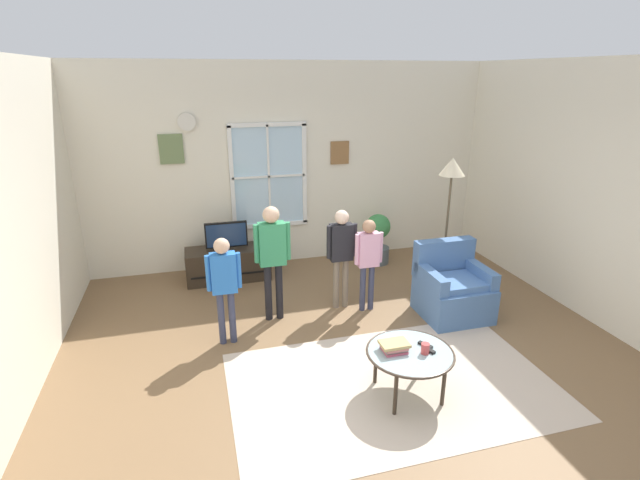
# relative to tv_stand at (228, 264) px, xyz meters

# --- Properties ---
(ground_plane) EXTENTS (6.53, 6.81, 0.02)m
(ground_plane) POSITION_rel_tv_stand_xyz_m (1.05, -2.63, -0.24)
(ground_plane) COLOR brown
(back_wall) EXTENTS (5.93, 0.17, 2.95)m
(back_wall) POSITION_rel_tv_stand_xyz_m (1.04, 0.53, 1.25)
(back_wall) COLOR silver
(back_wall) RESTS_ON ground_plane
(area_rug) EXTENTS (3.01, 1.87, 0.01)m
(area_rug) POSITION_rel_tv_stand_xyz_m (1.26, -2.88, -0.22)
(area_rug) COLOR #C6B29E
(area_rug) RESTS_ON ground_plane
(tv_stand) EXTENTS (1.16, 0.48, 0.45)m
(tv_stand) POSITION_rel_tv_stand_xyz_m (0.00, 0.00, 0.00)
(tv_stand) COLOR #2D2319
(tv_stand) RESTS_ON ground_plane
(television) EXTENTS (0.58, 0.08, 0.39)m
(television) POSITION_rel_tv_stand_xyz_m (0.00, -0.00, 0.43)
(television) COLOR #4C4C4C
(television) RESTS_ON tv_stand
(armchair) EXTENTS (0.76, 0.74, 0.87)m
(armchair) POSITION_rel_tv_stand_xyz_m (2.51, -1.77, 0.10)
(armchair) COLOR #476B9E
(armchair) RESTS_ON ground_plane
(coffee_table) EXTENTS (0.79, 0.79, 0.45)m
(coffee_table) POSITION_rel_tv_stand_xyz_m (1.35, -3.03, 0.19)
(coffee_table) COLOR #99B2B7
(coffee_table) RESTS_ON ground_plane
(book_stack) EXTENTS (0.25, 0.18, 0.09)m
(book_stack) POSITION_rel_tv_stand_xyz_m (1.21, -2.98, 0.26)
(book_stack) COLOR #C04F66
(book_stack) RESTS_ON coffee_table
(cup) EXTENTS (0.07, 0.07, 0.10)m
(cup) POSITION_rel_tv_stand_xyz_m (1.46, -3.08, 0.26)
(cup) COLOR #BF3F3F
(cup) RESTS_ON coffee_table
(remote_near_books) EXTENTS (0.10, 0.14, 0.02)m
(remote_near_books) POSITION_rel_tv_stand_xyz_m (1.52, -2.98, 0.23)
(remote_near_books) COLOR black
(remote_near_books) RESTS_ON coffee_table
(remote_near_cup) EXTENTS (0.08, 0.15, 0.02)m
(remote_near_cup) POSITION_rel_tv_stand_xyz_m (1.51, -3.05, 0.23)
(remote_near_cup) COLOR black
(remote_near_cup) RESTS_ON coffee_table
(person_green_shirt) EXTENTS (0.42, 0.19, 1.39)m
(person_green_shirt) POSITION_rel_tv_stand_xyz_m (0.42, -1.32, 0.64)
(person_green_shirt) COLOR black
(person_green_shirt) RESTS_ON ground_plane
(person_black_shirt) EXTENTS (0.38, 0.17, 1.26)m
(person_black_shirt) POSITION_rel_tv_stand_xyz_m (1.27, -1.24, 0.56)
(person_black_shirt) COLOR #726656
(person_black_shirt) RESTS_ON ground_plane
(person_pink_shirt) EXTENTS (0.35, 0.16, 1.16)m
(person_pink_shirt) POSITION_rel_tv_stand_xyz_m (1.56, -1.39, 0.50)
(person_pink_shirt) COLOR #333851
(person_pink_shirt) RESTS_ON ground_plane
(person_blue_shirt) EXTENTS (0.36, 0.16, 1.20)m
(person_blue_shirt) POSITION_rel_tv_stand_xyz_m (-0.16, -1.71, 0.53)
(person_blue_shirt) COLOR #333851
(person_blue_shirt) RESTS_ON ground_plane
(potted_plant_by_window) EXTENTS (0.37, 0.37, 0.77)m
(potted_plant_by_window) POSITION_rel_tv_stand_xyz_m (2.27, 0.01, 0.18)
(potted_plant_by_window) COLOR #4C565B
(potted_plant_by_window) RESTS_ON ground_plane
(floor_lamp) EXTENTS (0.32, 0.32, 1.79)m
(floor_lamp) POSITION_rel_tv_stand_xyz_m (2.75, -1.11, 1.27)
(floor_lamp) COLOR black
(floor_lamp) RESTS_ON ground_plane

